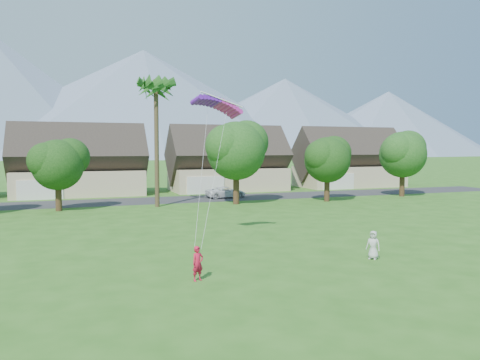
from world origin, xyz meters
name	(u,v)px	position (x,y,z in m)	size (l,w,h in m)	color
ground	(320,286)	(0.00, 0.00, 0.00)	(500.00, 500.00, 0.00)	#2D6019
street	(167,200)	(0.00, 34.00, 0.01)	(90.00, 7.00, 0.01)	#2D2D30
kite_flyer	(198,263)	(-4.64, 2.46, 0.76)	(0.56, 0.36, 1.52)	red
watcher	(373,245)	(4.94, 3.24, 0.74)	(0.72, 0.47, 1.48)	beige
parked_car	(226,192)	(6.83, 34.00, 0.65)	(2.14, 4.65, 1.29)	white
mountain_ridge	(110,106)	(10.40, 260.00, 29.07)	(540.00, 240.00, 70.00)	slate
houses_row	(157,166)	(0.49, 42.99, 3.44)	(72.75, 8.19, 8.86)	beige
tree_row	(167,157)	(-1.14, 27.92, 4.89)	(62.27, 6.67, 8.45)	#47301C
fan_palm	(156,85)	(-2.00, 28.50, 11.80)	(3.00, 3.00, 13.80)	#4C3D26
parafoil_kite	(217,103)	(-1.41, 10.11, 8.46)	(3.29, 1.34, 0.50)	#6617B2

